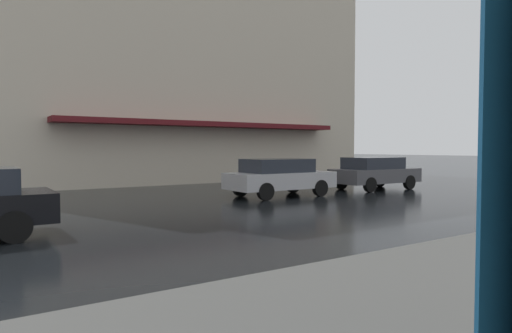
% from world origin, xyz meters
% --- Properties ---
extents(haussmann_block_corner, '(19.70, 21.26, 21.33)m').
position_xyz_m(haussmann_block_corner, '(21.75, -16.13, 10.44)').
color(haussmann_block_corner, beige).
rests_on(haussmann_block_corner, ground_plane).
extents(car_dark_grey, '(1.85, 4.10, 1.41)m').
position_xyz_m(car_dark_grey, '(5.50, -20.80, 0.76)').
color(car_dark_grey, '#4C4C51').
rests_on(car_dark_grey, ground_plane).
extents(car_silver, '(1.85, 4.10, 1.41)m').
position_xyz_m(car_silver, '(5.50, -15.60, 0.76)').
color(car_silver, '#B7B7BC').
rests_on(car_silver, ground_plane).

